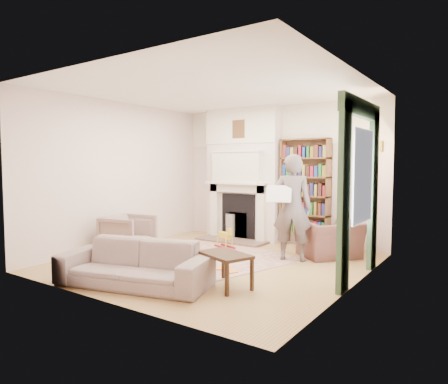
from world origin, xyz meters
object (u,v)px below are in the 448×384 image
Objects in this scene: coffee_table at (225,270)px; rocking_horse at (225,238)px; armchair_reading at (330,239)px; man_reading at (292,208)px; armchair_left at (128,235)px; bookcase at (305,187)px; sofa at (134,264)px; paraffin_heater at (231,226)px.

coffee_table is 1.50× the size of rocking_horse.
man_reading is (-0.45, -0.60, 0.58)m from armchair_reading.
armchair_left reaches higher than coffee_table.
armchair_reading is at bearing -41.14° from bookcase.
paraffin_heater is at bearing 87.18° from sofa.
sofa is 2.91× the size of coffee_table.
rocking_horse is at bearing 82.17° from sofa.
armchair_reading is at bearing -146.62° from man_reading.
bookcase is 3.98× the size of rocking_horse.
armchair_left is 1.92m from sofa.
armchair_left is 2.38m from paraffin_heater.
sofa is (-1.58, -3.07, -0.02)m from armchair_reading.
coffee_table is (-0.55, -2.43, -0.09)m from armchair_reading.
rocking_horse is at bearing -63.80° from paraffin_heater.
coffee_table is at bearing -86.03° from bookcase.
armchair_reading is 3.45m from sofa.
bookcase reaches higher than rocking_horse.
coffee_table is at bearing 67.02° from man_reading.
man_reading is (0.32, -1.27, -0.28)m from bookcase.
sofa is at bearing -127.58° from coffee_table.
sofa is at bearing -140.57° from armchair_left.
sofa is 3.58m from paraffin_heater.
bookcase is at bearing 63.74° from rocking_horse.
rocking_horse is (-0.34, 2.63, -0.09)m from sofa.
sofa reaches higher than paraffin_heater.
sofa is at bearing -77.60° from paraffin_heater.
paraffin_heater is at bearing 136.05° from rocking_horse.
coffee_table is 2.42m from rocking_horse.
man_reading reaches higher than rocking_horse.
rocking_horse is (-1.92, -0.44, -0.11)m from armchair_reading.
bookcase is 2.37× the size of armchair_left.
bookcase is 1.04× the size of man_reading.
rocking_horse is (1.14, 1.40, -0.15)m from armchair_left.
man_reading is (2.61, 1.24, 0.54)m from armchair_left.
rocking_horse is (0.43, -0.87, -0.07)m from paraffin_heater.
armchair_left reaches higher than sofa.
coffee_table is 1.27× the size of paraffin_heater.
bookcase reaches higher than coffee_table.
man_reading reaches higher than paraffin_heater.
armchair_left is at bearing -107.34° from paraffin_heater.
rocking_horse is at bearing -49.97° from armchair_left.
rocking_horse is at bearing -37.31° from armchair_reading.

